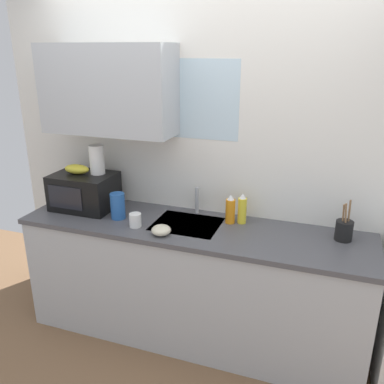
{
  "coord_description": "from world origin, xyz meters",
  "views": [
    {
      "loc": [
        0.86,
        -2.42,
        2.07
      ],
      "look_at": [
        0.0,
        0.0,
        1.15
      ],
      "focal_mm": 37.9,
      "sensor_mm": 36.0,
      "label": 1
    }
  ],
  "objects_px": {
    "dish_soap_bottle_orange": "(230,210)",
    "mug_white": "(135,220)",
    "utensil_crock": "(344,230)",
    "dish_soap_bottle_yellow": "(242,209)",
    "paper_towel_roll": "(97,160)",
    "cereal_canister": "(118,206)",
    "microwave": "(84,191)",
    "banana_bunch": "(77,169)",
    "small_bowl": "(161,230)"
  },
  "relations": [
    {
      "from": "dish_soap_bottle_orange",
      "to": "mug_white",
      "type": "height_order",
      "value": "dish_soap_bottle_orange"
    },
    {
      "from": "utensil_crock",
      "to": "dish_soap_bottle_yellow",
      "type": "bearing_deg",
      "value": 175.97
    },
    {
      "from": "paper_towel_roll",
      "to": "utensil_crock",
      "type": "xyz_separation_m",
      "value": [
        1.78,
        0.02,
        -0.31
      ]
    },
    {
      "from": "dish_soap_bottle_orange",
      "to": "cereal_canister",
      "type": "height_order",
      "value": "dish_soap_bottle_orange"
    },
    {
      "from": "dish_soap_bottle_orange",
      "to": "dish_soap_bottle_yellow",
      "type": "relative_size",
      "value": 0.95
    },
    {
      "from": "microwave",
      "to": "dish_soap_bottle_yellow",
      "type": "bearing_deg",
      "value": 5.65
    },
    {
      "from": "mug_white",
      "to": "utensil_crock",
      "type": "bearing_deg",
      "value": 10.86
    },
    {
      "from": "banana_bunch",
      "to": "cereal_canister",
      "type": "relative_size",
      "value": 1.05
    },
    {
      "from": "dish_soap_bottle_orange",
      "to": "utensil_crock",
      "type": "relative_size",
      "value": 0.77
    },
    {
      "from": "dish_soap_bottle_orange",
      "to": "paper_towel_roll",
      "type": "bearing_deg",
      "value": -177.71
    },
    {
      "from": "dish_soap_bottle_yellow",
      "to": "small_bowl",
      "type": "distance_m",
      "value": 0.59
    },
    {
      "from": "microwave",
      "to": "dish_soap_bottle_orange",
      "type": "xyz_separation_m",
      "value": [
        1.12,
        0.09,
        -0.04
      ]
    },
    {
      "from": "microwave",
      "to": "small_bowl",
      "type": "xyz_separation_m",
      "value": [
        0.74,
        -0.25,
        -0.1
      ]
    },
    {
      "from": "utensil_crock",
      "to": "microwave",
      "type": "bearing_deg",
      "value": -177.82
    },
    {
      "from": "banana_bunch",
      "to": "cereal_canister",
      "type": "height_order",
      "value": "banana_bunch"
    },
    {
      "from": "dish_soap_bottle_orange",
      "to": "utensil_crock",
      "type": "height_order",
      "value": "utensil_crock"
    },
    {
      "from": "dish_soap_bottle_orange",
      "to": "dish_soap_bottle_yellow",
      "type": "distance_m",
      "value": 0.08
    },
    {
      "from": "dish_soap_bottle_orange",
      "to": "small_bowl",
      "type": "xyz_separation_m",
      "value": [
        -0.38,
        -0.34,
        -0.07
      ]
    },
    {
      "from": "paper_towel_roll",
      "to": "dish_soap_bottle_orange",
      "type": "distance_m",
      "value": 1.06
    },
    {
      "from": "banana_bunch",
      "to": "dish_soap_bottle_orange",
      "type": "relative_size",
      "value": 0.96
    },
    {
      "from": "banana_bunch",
      "to": "mug_white",
      "type": "xyz_separation_m",
      "value": [
        0.57,
        -0.19,
        -0.26
      ]
    },
    {
      "from": "banana_bunch",
      "to": "dish_soap_bottle_yellow",
      "type": "height_order",
      "value": "banana_bunch"
    },
    {
      "from": "microwave",
      "to": "small_bowl",
      "type": "relative_size",
      "value": 3.54
    },
    {
      "from": "mug_white",
      "to": "dish_soap_bottle_orange",
      "type": "bearing_deg",
      "value": 25.09
    },
    {
      "from": "utensil_crock",
      "to": "small_bowl",
      "type": "bearing_deg",
      "value": -164.26
    },
    {
      "from": "banana_bunch",
      "to": "cereal_canister",
      "type": "xyz_separation_m",
      "value": [
        0.39,
        -0.1,
        -0.21
      ]
    },
    {
      "from": "dish_soap_bottle_orange",
      "to": "mug_white",
      "type": "relative_size",
      "value": 2.2
    },
    {
      "from": "microwave",
      "to": "paper_towel_roll",
      "type": "bearing_deg",
      "value": 27.17
    },
    {
      "from": "paper_towel_roll",
      "to": "utensil_crock",
      "type": "distance_m",
      "value": 1.8
    },
    {
      "from": "microwave",
      "to": "paper_towel_roll",
      "type": "relative_size",
      "value": 2.09
    },
    {
      "from": "dish_soap_bottle_orange",
      "to": "mug_white",
      "type": "xyz_separation_m",
      "value": [
        -0.6,
        -0.28,
        -0.05
      ]
    },
    {
      "from": "small_bowl",
      "to": "cereal_canister",
      "type": "bearing_deg",
      "value": 159.61
    },
    {
      "from": "microwave",
      "to": "dish_soap_bottle_yellow",
      "type": "xyz_separation_m",
      "value": [
        1.2,
        0.12,
        -0.03
      ]
    },
    {
      "from": "banana_bunch",
      "to": "dish_soap_bottle_orange",
      "type": "bearing_deg",
      "value": 4.43
    },
    {
      "from": "paper_towel_roll",
      "to": "dish_soap_bottle_yellow",
      "type": "distance_m",
      "value": 1.14
    },
    {
      "from": "paper_towel_roll",
      "to": "mug_white",
      "type": "bearing_deg",
      "value": -29.53
    },
    {
      "from": "paper_towel_roll",
      "to": "utensil_crock",
      "type": "bearing_deg",
      "value": 0.64
    },
    {
      "from": "microwave",
      "to": "dish_soap_bottle_yellow",
      "type": "relative_size",
      "value": 2.1
    },
    {
      "from": "microwave",
      "to": "small_bowl",
      "type": "bearing_deg",
      "value": -18.46
    },
    {
      "from": "dish_soap_bottle_yellow",
      "to": "utensil_crock",
      "type": "height_order",
      "value": "utensil_crock"
    },
    {
      "from": "banana_bunch",
      "to": "mug_white",
      "type": "distance_m",
      "value": 0.66
    },
    {
      "from": "microwave",
      "to": "dish_soap_bottle_orange",
      "type": "height_order",
      "value": "microwave"
    },
    {
      "from": "utensil_crock",
      "to": "mug_white",
      "type": "bearing_deg",
      "value": -169.14
    },
    {
      "from": "cereal_canister",
      "to": "dish_soap_bottle_yellow",
      "type": "bearing_deg",
      "value": 14.16
    },
    {
      "from": "paper_towel_roll",
      "to": "small_bowl",
      "type": "distance_m",
      "value": 0.79
    },
    {
      "from": "banana_bunch",
      "to": "small_bowl",
      "type": "relative_size",
      "value": 1.54
    },
    {
      "from": "dish_soap_bottle_orange",
      "to": "utensil_crock",
      "type": "distance_m",
      "value": 0.76
    },
    {
      "from": "banana_bunch",
      "to": "small_bowl",
      "type": "xyz_separation_m",
      "value": [
        0.79,
        -0.25,
        -0.27
      ]
    },
    {
      "from": "dish_soap_bottle_yellow",
      "to": "mug_white",
      "type": "bearing_deg",
      "value": -155.63
    },
    {
      "from": "paper_towel_roll",
      "to": "small_bowl",
      "type": "bearing_deg",
      "value": -24.99
    }
  ]
}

